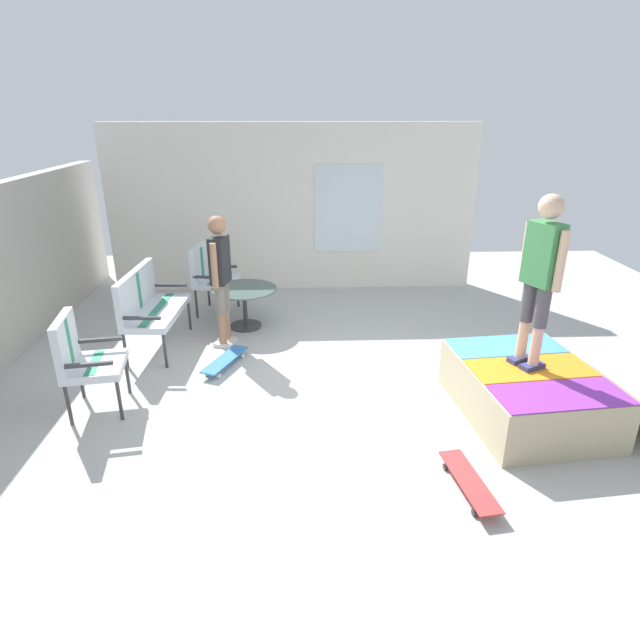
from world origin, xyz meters
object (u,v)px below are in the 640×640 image
patio_bench (147,302)px  person_skater (541,271)px  person_watching (220,272)px  skateboard_spare (469,481)px  skate_ramp (530,391)px  patio_chair_near_house (208,273)px  patio_chair_by_wall (81,355)px  patio_table (245,300)px  skateboard_by_bench (225,360)px

patio_bench → person_skater: 4.56m
person_watching → skateboard_spare: 3.86m
skate_ramp → patio_chair_near_house: 4.74m
patio_bench → person_watching: bearing=-86.8°
patio_chair_by_wall → skate_ramp: bearing=-93.5°
patio_table → person_skater: size_ratio=0.54×
patio_bench → patio_chair_near_house: 1.37m
patio_chair_near_house → person_skater: person_skater is taller
skate_ramp → patio_bench: bearing=66.9°
person_skater → skateboard_by_bench: bearing=70.1°
patio_chair_by_wall → person_watching: (1.57, -1.18, 0.37)m
patio_table → skateboard_by_bench: size_ratio=1.11×
patio_chair_near_house → skateboard_by_bench: bearing=-166.5°
patio_table → patio_chair_by_wall: bearing=146.9°
skateboard_spare → skateboard_by_bench: bearing=44.4°
skateboard_by_bench → patio_table: bearing=-6.2°
patio_bench → skateboard_spare: patio_bench is taller
person_skater → skateboard_by_bench: person_skater is taller
patio_bench → patio_chair_by_wall: size_ratio=1.25×
skate_ramp → patio_chair_near_house: size_ratio=2.02×
skate_ramp → person_watching: size_ratio=1.22×
patio_chair_by_wall → patio_table: 2.57m
patio_bench → patio_chair_near_house: (1.25, -0.57, -0.00)m
patio_table → person_watching: bearing=159.5°
patio_chair_by_wall → patio_table: (2.15, -1.40, -0.21)m
patio_chair_by_wall → skateboard_spare: size_ratio=1.24×
patio_chair_by_wall → patio_table: size_ratio=1.13×
patio_bench → skateboard_spare: (-2.90, -3.26, -0.53)m
patio_table → patio_bench: bearing=118.8°
patio_chair_by_wall → person_watching: 2.00m
patio_table → person_watching: (-0.58, 0.22, 0.58)m
person_watching → skateboard_spare: bearing=-141.7°
skate_ramp → skateboard_spare: bearing=140.0°
patio_table → person_skater: 3.96m
skate_ramp → patio_chair_by_wall: (0.27, 4.44, 0.35)m
patio_chair_by_wall → skateboard_spare: 3.81m
person_watching → skateboard_spare: size_ratio=2.05×
patio_bench → skateboard_by_bench: (-0.61, -1.01, -0.53)m
patio_bench → patio_table: 1.32m
patio_chair_by_wall → person_watching: bearing=-37.0°
patio_table → skateboard_by_bench: bearing=173.8°
patio_chair_by_wall → patio_table: patio_chair_by_wall is taller
patio_chair_near_house → patio_chair_by_wall: same height
patio_table → skateboard_spare: patio_table is taller
patio_chair_near_house → patio_chair_by_wall: (-2.76, 0.82, 0.00)m
skateboard_by_bench → person_watching: bearing=7.1°
person_skater → patio_bench: bearing=67.2°
patio_table → patio_chair_near_house: bearing=43.2°
patio_table → skateboard_spare: 4.12m
skate_ramp → person_watching: 3.81m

